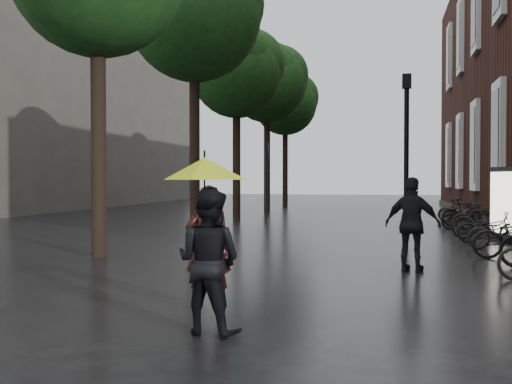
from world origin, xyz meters
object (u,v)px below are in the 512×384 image
(parked_bicycles, at_px, (487,224))
(person_black, at_px, (209,261))
(ad_lightbox, at_px, (507,204))
(pedestrian_walking, at_px, (413,224))
(lamp_post, at_px, (406,143))
(person_burgundy, at_px, (208,248))

(parked_bicycles, bearing_deg, person_black, -112.61)
(person_black, relative_size, parked_bicycles, 0.10)
(person_black, height_order, parked_bicycles, person_black)
(parked_bicycles, relative_size, ad_lightbox, 7.52)
(pedestrian_walking, height_order, parked_bicycles, pedestrian_walking)
(lamp_post, bearing_deg, pedestrian_walking, -90.30)
(parked_bicycles, xyz_separation_m, lamp_post, (-2.22, -2.29, 2.09))
(person_black, bearing_deg, person_burgundy, -60.50)
(parked_bicycles, height_order, ad_lightbox, ad_lightbox)
(person_black, distance_m, pedestrian_walking, 5.43)
(person_burgundy, xyz_separation_m, pedestrian_walking, (2.67, 3.86, 0.06))
(person_black, relative_size, lamp_post, 0.37)
(person_burgundy, height_order, person_black, person_burgundy)
(person_black, xyz_separation_m, ad_lightbox, (5.02, 10.63, 0.22))
(person_burgundy, bearing_deg, ad_lightbox, -133.97)
(person_burgundy, height_order, ad_lightbox, ad_lightbox)
(pedestrian_walking, bearing_deg, ad_lightbox, -97.16)
(person_black, bearing_deg, pedestrian_walking, -103.12)
(ad_lightbox, bearing_deg, person_burgundy, -137.05)
(pedestrian_walking, distance_m, ad_lightbox, 6.33)
(pedestrian_walking, xyz_separation_m, parked_bicycles, (2.24, 6.12, -0.40))
(pedestrian_walking, bearing_deg, person_burgundy, 73.16)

